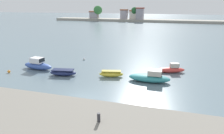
% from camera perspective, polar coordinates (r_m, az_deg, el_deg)
% --- Properties ---
extents(ground_plane, '(400.00, 400.00, 0.00)m').
position_cam_1_polar(ground_plane, '(22.19, -8.51, -8.77)').
color(ground_plane, slate).
extents(seawall_embankment, '(70.77, 6.49, 1.80)m').
position_cam_1_polar(seawall_embankment, '(16.85, -18.11, -15.13)').
color(seawall_embankment, gray).
rests_on(seawall_embankment, ground).
extents(mooring_bollard, '(0.23, 0.23, 0.67)m').
position_cam_1_polar(mooring_bollard, '(14.53, -3.79, -14.10)').
color(mooring_bollard, '#2D2D33').
rests_on(mooring_bollard, seawall_embankment).
extents(moored_boat_0, '(5.23, 2.24, 1.83)m').
position_cam_1_polar(moored_boat_0, '(33.36, -20.28, 0.59)').
color(moored_boat_0, '#3856A8').
rests_on(moored_boat_0, ground).
extents(moored_boat_1, '(3.97, 2.07, 0.87)m').
position_cam_1_polar(moored_boat_1, '(29.43, -13.68, -1.52)').
color(moored_boat_1, navy).
rests_on(moored_boat_1, ground).
extents(moored_boat_2, '(3.48, 1.72, 0.88)m').
position_cam_1_polar(moored_boat_2, '(28.07, -0.23, -1.94)').
color(moored_boat_2, yellow).
rests_on(moored_boat_2, ground).
extents(moored_boat_3, '(5.40, 2.18, 1.63)m').
position_cam_1_polar(moored_boat_3, '(26.75, 10.72, -2.86)').
color(moored_boat_3, teal).
rests_on(moored_boat_3, ground).
extents(moored_boat_4, '(4.46, 2.46, 1.42)m').
position_cam_1_polar(moored_boat_4, '(31.04, 16.33, -0.64)').
color(moored_boat_4, '#C63833').
rests_on(moored_boat_4, ground).
extents(mooring_buoy_0, '(0.40, 0.40, 0.40)m').
position_cam_1_polar(mooring_buoy_0, '(33.39, -27.17, -1.14)').
color(mooring_buoy_0, orange).
rests_on(mooring_buoy_0, ground).
extents(mooring_buoy_1, '(0.38, 0.38, 0.38)m').
position_cam_1_polar(mooring_buoy_1, '(36.94, -7.93, 2.29)').
color(mooring_buoy_1, white).
rests_on(mooring_buoy_1, ground).
extents(distant_shoreline, '(121.68, 9.55, 8.82)m').
position_cam_1_polar(distant_shoreline, '(120.07, 10.48, 13.41)').
color(distant_shoreline, '#9E998C').
rests_on(distant_shoreline, ground).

